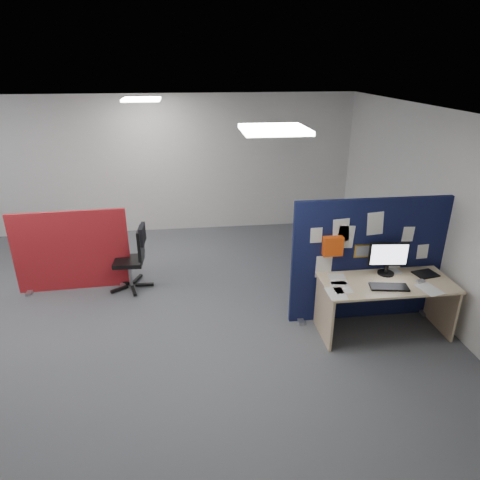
{
  "coord_description": "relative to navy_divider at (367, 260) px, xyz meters",
  "views": [
    {
      "loc": [
        1.19,
        -4.95,
        3.26
      ],
      "look_at": [
        1.85,
        0.37,
        1.0
      ],
      "focal_mm": 32.0,
      "sensor_mm": 36.0,
      "label": 1
    }
  ],
  "objects": [
    {
      "name": "floor",
      "position": [
        -3.46,
        0.15,
        -0.85
      ],
      "size": [
        9.0,
        9.0,
        0.0
      ],
      "primitive_type": "plane",
      "color": "#4E5055",
      "rests_on": "ground"
    },
    {
      "name": "ceiling",
      "position": [
        -3.46,
        0.15,
        1.85
      ],
      "size": [
        9.0,
        7.0,
        0.02
      ],
      "primitive_type": "cube",
      "color": "white",
      "rests_on": "wall_back"
    },
    {
      "name": "wall_back",
      "position": [
        -3.46,
        3.65,
        0.5
      ],
      "size": [
        9.0,
        0.02,
        2.7
      ],
      "primitive_type": "cube",
      "color": "silver",
      "rests_on": "floor"
    },
    {
      "name": "wall_right",
      "position": [
        1.04,
        0.15,
        0.5
      ],
      "size": [
        0.02,
        7.0,
        2.7
      ],
      "primitive_type": "cube",
      "color": "silver",
      "rests_on": "floor"
    },
    {
      "name": "ceiling_lights",
      "position": [
        -3.13,
        0.81,
        1.82
      ],
      "size": [
        4.1,
        4.1,
        0.04
      ],
      "color": "white",
      "rests_on": "ceiling"
    },
    {
      "name": "navy_divider",
      "position": [
        0.0,
        0.0,
        0.0
      ],
      "size": [
        2.05,
        0.3,
        1.69
      ],
      "color": "#0E1735",
      "rests_on": "floor"
    },
    {
      "name": "main_desk",
      "position": [
        0.12,
        -0.36,
        -0.29
      ],
      "size": [
        1.63,
        0.72,
        0.73
      ],
      "color": "#D2AA87",
      "rests_on": "floor"
    },
    {
      "name": "monitor_main",
      "position": [
        0.19,
        -0.19,
        0.12
      ],
      "size": [
        0.5,
        0.21,
        0.43
      ],
      "rotation": [
        0.0,
        0.0,
        -0.1
      ],
      "color": "black",
      "rests_on": "main_desk"
    },
    {
      "name": "keyboard",
      "position": [
        0.07,
        -0.54,
        -0.11
      ],
      "size": [
        0.47,
        0.25,
        0.02
      ],
      "primitive_type": "cube",
      "rotation": [
        0.0,
        0.0,
        -0.17
      ],
      "color": "black",
      "rests_on": "main_desk"
    },
    {
      "name": "mouse",
      "position": [
        0.51,
        -0.46,
        -0.1
      ],
      "size": [
        0.11,
        0.08,
        0.03
      ],
      "primitive_type": "cube",
      "rotation": [
        0.0,
        0.0,
        0.26
      ],
      "color": "#A1A0A5",
      "rests_on": "main_desk"
    },
    {
      "name": "paper_tray",
      "position": [
        0.69,
        -0.27,
        -0.11
      ],
      "size": [
        0.32,
        0.27,
        0.01
      ],
      "primitive_type": "cube",
      "rotation": [
        0.0,
        0.0,
        0.19
      ],
      "color": "black",
      "rests_on": "main_desk"
    },
    {
      "name": "red_divider",
      "position": [
        -4.05,
        1.29,
        -0.23
      ],
      "size": [
        1.67,
        0.3,
        1.25
      ],
      "rotation": [
        0.0,
        0.0,
        0.05
      ],
      "color": "#AA1E15",
      "rests_on": "floor"
    },
    {
      "name": "office_chair",
      "position": [
        -3.12,
        1.21,
        -0.28
      ],
      "size": [
        0.64,
        0.66,
        1.0
      ],
      "rotation": [
        0.0,
        0.0,
        -0.05
      ],
      "color": "black",
      "rests_on": "floor"
    },
    {
      "name": "desk_papers",
      "position": [
        -0.15,
        -0.4,
        -0.12
      ],
      "size": [
        1.38,
        0.9,
        0.0
      ],
      "color": "white",
      "rests_on": "main_desk"
    }
  ]
}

